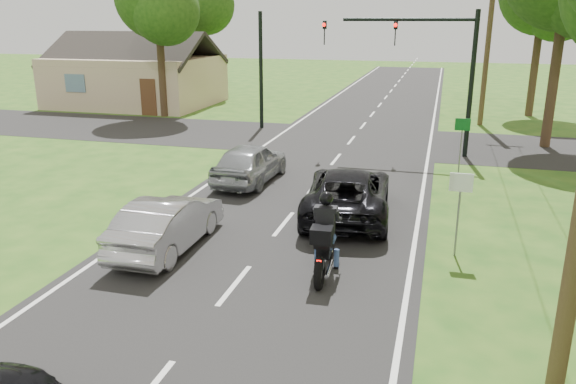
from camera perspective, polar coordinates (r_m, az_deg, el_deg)
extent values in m
plane|color=#235016|center=(12.61, -5.46, -9.43)|extent=(140.00, 140.00, 0.00)
cube|color=black|center=(21.66, 3.90, 2.10)|extent=(8.00, 100.00, 0.01)
cube|color=black|center=(27.40, 6.45, 5.24)|extent=(60.00, 7.00, 0.01)
torus|color=black|center=(13.74, 4.27, -5.49)|extent=(0.19, 0.70, 0.69)
torus|color=black|center=(12.31, 3.21, -8.27)|extent=(0.21, 0.77, 0.76)
cube|color=black|center=(12.99, 3.87, -5.34)|extent=(0.35, 1.02, 0.32)
sphere|color=black|center=(13.16, 4.05, -4.15)|extent=(0.36, 0.36, 0.36)
cube|color=black|center=(12.58, 3.64, -5.18)|extent=(0.39, 0.60, 0.11)
cube|color=#FF0C07|center=(12.06, 3.15, -7.06)|extent=(0.11, 0.04, 0.05)
cylinder|color=silver|center=(12.58, 4.21, -7.81)|extent=(0.14, 0.85, 0.09)
cylinder|color=black|center=(13.29, 4.20, -3.07)|extent=(0.65, 0.07, 0.04)
cube|color=black|center=(12.17, 3.44, -4.36)|extent=(0.49, 0.45, 0.34)
cube|color=black|center=(12.61, 3.82, -2.92)|extent=(0.43, 0.25, 0.63)
sphere|color=black|center=(12.52, 3.91, -0.68)|extent=(0.32, 0.32, 0.32)
cylinder|color=navy|center=(13.36, 2.96, -6.63)|extent=(0.13, 0.13, 0.47)
cylinder|color=navy|center=(13.30, 4.95, -6.79)|extent=(0.13, 0.13, 0.47)
imported|color=black|center=(16.68, 6.10, 0.00)|extent=(2.88, 5.37, 1.43)
imported|color=#B1B1B6|center=(14.54, -12.15, -3.10)|extent=(1.45, 4.10, 1.35)
imported|color=#94989B|center=(20.08, -3.88, 3.02)|extent=(1.85, 4.27, 1.43)
cylinder|color=black|center=(24.67, 18.11, 10.24)|extent=(0.20, 0.20, 6.00)
cylinder|color=black|center=(24.55, 12.14, 16.76)|extent=(5.40, 0.14, 0.14)
imported|color=black|center=(24.60, 10.85, 15.55)|extent=(0.16, 0.36, 1.00)
imported|color=black|center=(25.04, 3.73, 15.83)|extent=(0.16, 0.36, 1.00)
sphere|color=#FF0C07|center=(24.41, 10.86, 16.32)|extent=(0.16, 0.16, 0.16)
sphere|color=#FF0C07|center=(24.86, 3.66, 16.58)|extent=(0.16, 0.16, 0.16)
cylinder|color=black|center=(30.10, -2.76, 12.17)|extent=(0.20, 0.20, 6.00)
cylinder|color=brown|center=(32.57, 19.77, 15.13)|extent=(0.28, 0.28, 10.00)
cylinder|color=slate|center=(14.29, 16.88, -2.50)|extent=(0.05, 0.05, 2.00)
cube|color=silver|center=(13.99, 17.19, 0.93)|extent=(0.55, 0.04, 0.45)
cylinder|color=slate|center=(22.01, 17.12, 4.28)|extent=(0.05, 0.05, 2.00)
cube|color=#0C591E|center=(21.81, 17.33, 6.57)|extent=(0.55, 0.04, 0.45)
cylinder|color=#332316|center=(27.98, 25.50, 11.20)|extent=(0.44, 0.44, 7.00)
cylinder|color=#332316|center=(36.93, 23.82, 12.04)|extent=(0.44, 0.44, 6.44)
sphere|color=#1B3E10|center=(36.33, 25.91, 16.66)|extent=(3.96, 3.96, 3.96)
cylinder|color=#332316|center=(34.59, -12.74, 12.56)|extent=(0.44, 0.44, 6.16)
sphere|color=#1B3E10|center=(33.56, -12.34, 17.54)|extent=(3.84, 3.84, 3.84)
cylinder|color=#332316|center=(44.43, -8.97, 14.07)|extent=(0.44, 0.44, 6.72)
sphere|color=#1B3E10|center=(43.36, -8.44, 18.31)|extent=(4.32, 4.32, 4.32)
cube|color=tan|center=(40.14, -15.05, 10.87)|extent=(10.00, 8.00, 3.20)
cube|color=black|center=(38.27, -16.83, 13.60)|extent=(10.20, 4.00, 2.29)
cube|color=black|center=(41.72, -13.88, 14.07)|extent=(10.20, 4.00, 2.29)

